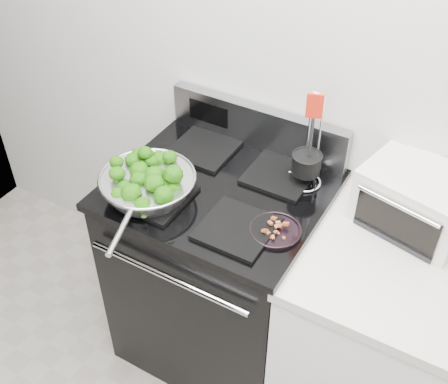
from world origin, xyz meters
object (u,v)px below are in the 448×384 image
Objects in this scene: bacon_plate at (275,228)px; utensil_holder at (306,168)px; skillet at (148,184)px; gas_range at (220,269)px; toaster_oven at (417,200)px.

utensil_holder is (-0.02, 0.29, 0.05)m from bacon_plate.
utensil_holder reaches higher than bacon_plate.
skillet is at bearing -160.41° from utensil_holder.
skillet is 0.49m from bacon_plate.
gas_range is 0.88m from toaster_oven.
toaster_oven is at bearing 16.17° from gas_range.
utensil_holder reaches higher than skillet.
gas_range is 6.29× the size of bacon_plate.
skillet is 1.39× the size of utensil_holder.
bacon_plate is at bearing -128.00° from toaster_oven.
bacon_plate is at bearing -10.65° from skillet.
utensil_holder reaches higher than gas_range.
bacon_plate is (0.29, -0.12, 0.48)m from gas_range.
gas_range is 2.08× the size of skillet.
bacon_plate is at bearing -103.66° from utensil_holder.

